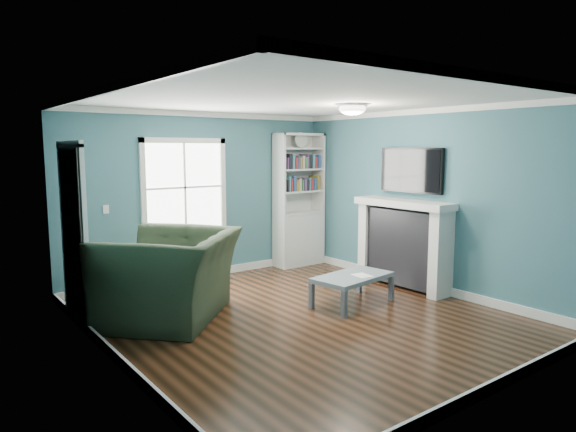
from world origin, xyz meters
TOP-DOWN VIEW (x-y plane):
  - floor at (0.00, 0.00)m, footprint 5.00×5.00m
  - room_walls at (0.00, 0.00)m, footprint 5.00×5.00m
  - trim at (0.00, 0.00)m, footprint 4.50×5.00m
  - window at (-0.30, 2.49)m, footprint 1.40×0.06m
  - bookshelf at (1.77, 2.30)m, footprint 0.90×0.35m
  - fireplace at (2.08, 0.20)m, footprint 0.44×1.58m
  - tv at (2.20, 0.20)m, footprint 0.06×1.10m
  - door at (-2.22, 1.40)m, footprint 0.12×0.98m
  - ceiling_fixture at (0.90, 0.10)m, footprint 0.38×0.38m
  - light_switch at (-1.50, 2.48)m, footprint 0.08×0.01m
  - recliner at (-1.25, 0.95)m, footprint 1.87×1.86m
  - coffee_table at (0.89, 0.03)m, footprint 1.15×0.74m
  - paper_sheet at (0.97, -0.06)m, footprint 0.23×0.27m

SIDE VIEW (x-z plane):
  - floor at x=0.00m, z-range 0.00..0.00m
  - coffee_table at x=0.89m, z-range 0.15..0.54m
  - paper_sheet at x=0.97m, z-range 0.39..0.40m
  - fireplace at x=2.08m, z-range -0.01..1.29m
  - recliner at x=-1.25m, z-range 0.00..1.40m
  - bookshelf at x=1.77m, z-range -0.23..2.08m
  - door at x=-2.22m, z-range -0.01..2.16m
  - light_switch at x=-1.50m, z-range 1.14..1.26m
  - trim at x=0.00m, z-range -0.06..2.54m
  - window at x=-0.30m, z-range 0.70..2.20m
  - room_walls at x=0.00m, z-range -0.92..4.08m
  - tv at x=2.20m, z-range 1.40..2.05m
  - ceiling_fixture at x=0.90m, z-range 2.47..2.63m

